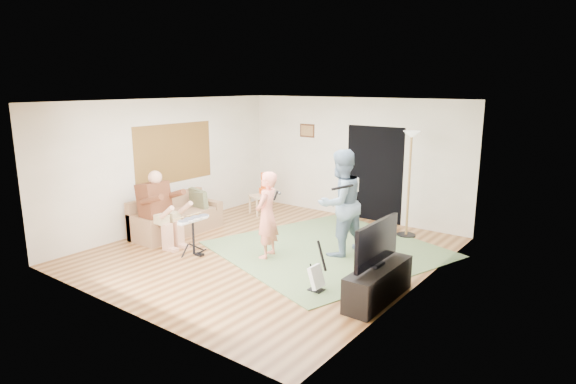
% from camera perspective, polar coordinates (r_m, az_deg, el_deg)
% --- Properties ---
extents(floor, '(6.00, 6.00, 0.00)m').
position_cam_1_polar(floor, '(8.85, -2.20, -7.04)').
color(floor, brown).
rests_on(floor, ground).
extents(walls, '(5.50, 6.00, 2.70)m').
position_cam_1_polar(walls, '(8.49, -2.28, 1.57)').
color(walls, silver).
rests_on(walls, floor).
extents(ceiling, '(6.00, 6.00, 0.00)m').
position_cam_1_polar(ceiling, '(8.34, -2.36, 10.71)').
color(ceiling, white).
rests_on(ceiling, walls).
extents(window_blinds, '(0.00, 2.05, 2.05)m').
position_cam_1_polar(window_blinds, '(10.51, -13.31, 4.50)').
color(window_blinds, brown).
rests_on(window_blinds, walls).
extents(doorway, '(2.10, 0.00, 2.10)m').
position_cam_1_polar(doorway, '(10.74, 10.18, 2.10)').
color(doorway, black).
rests_on(doorway, walls).
extents(picture_frame, '(0.42, 0.03, 0.32)m').
position_cam_1_polar(picture_frame, '(11.53, 2.29, 7.28)').
color(picture_frame, '#3F2314').
rests_on(picture_frame, walls).
extents(area_rug, '(4.43, 4.48, 0.02)m').
position_cam_1_polar(area_rug, '(8.96, 4.78, -6.78)').
color(area_rug, '#577044').
rests_on(area_rug, floor).
extents(sofa, '(0.78, 1.89, 0.76)m').
position_cam_1_polar(sofa, '(10.14, -13.30, -3.30)').
color(sofa, '#926A49').
rests_on(sofa, floor).
extents(drummer, '(0.92, 0.52, 1.42)m').
position_cam_1_polar(drummer, '(9.35, -14.77, -2.83)').
color(drummer, '#5A2D19').
rests_on(drummer, sofa).
extents(drum_kit, '(0.37, 0.67, 0.69)m').
position_cam_1_polar(drum_kit, '(8.78, -11.15, -5.36)').
color(drum_kit, black).
rests_on(drum_kit, floor).
extents(singer, '(0.49, 0.63, 1.53)m').
position_cam_1_polar(singer, '(8.34, -2.52, -2.76)').
color(singer, '#F7846B').
rests_on(singer, floor).
extents(microphone, '(0.06, 0.06, 0.24)m').
position_cam_1_polar(microphone, '(8.13, -1.46, -0.42)').
color(microphone, black).
rests_on(microphone, singer).
extents(guitarist, '(0.97, 1.10, 1.89)m').
position_cam_1_polar(guitarist, '(8.48, 6.23, -1.31)').
color(guitarist, '#6F88A2').
rests_on(guitarist, floor).
extents(guitar_held, '(0.24, 0.61, 0.26)m').
position_cam_1_polar(guitar_held, '(8.31, 7.47, 0.78)').
color(guitar_held, white).
rests_on(guitar_held, guitarist).
extents(guitar_spare, '(0.29, 0.26, 0.79)m').
position_cam_1_polar(guitar_spare, '(7.16, 3.44, -10.01)').
color(guitar_spare, black).
rests_on(guitar_spare, floor).
extents(torchiere_lamp, '(0.38, 0.38, 2.10)m').
position_cam_1_polar(torchiere_lamp, '(9.67, 14.25, 3.11)').
color(torchiere_lamp, black).
rests_on(torchiere_lamp, floor).
extents(dining_chair, '(0.52, 0.54, 0.94)m').
position_cam_1_polar(dining_chair, '(11.28, -3.24, -0.91)').
color(dining_chair, beige).
rests_on(dining_chair, floor).
extents(tv_cabinet, '(0.40, 1.40, 0.50)m').
position_cam_1_polar(tv_cabinet, '(6.99, 10.66, -10.60)').
color(tv_cabinet, black).
rests_on(tv_cabinet, floor).
extents(television, '(0.06, 1.17, 0.60)m').
position_cam_1_polar(television, '(6.80, 10.49, -5.86)').
color(television, black).
rests_on(television, tv_cabinet).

